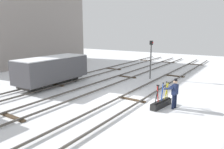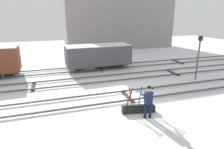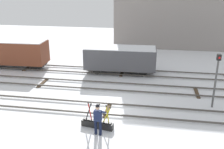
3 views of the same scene
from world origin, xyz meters
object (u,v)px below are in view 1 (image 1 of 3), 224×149
object	(u,v)px
rail_worker	(174,92)
freight_car_mid_siding	(53,69)
switch_lever_frame	(161,103)
signal_post	(151,55)

from	to	relation	value
rail_worker	freight_car_mid_siding	xyz separation A→B (m)	(-0.18, 9.82, 0.35)
switch_lever_frame	rail_worker	distance (m)	1.01
switch_lever_frame	signal_post	distance (m)	7.84
switch_lever_frame	rail_worker	size ratio (longest dim) A/B	1.05
rail_worker	freight_car_mid_siding	size ratio (longest dim) A/B	0.29
switch_lever_frame	freight_car_mid_siding	bearing A→B (deg)	99.68
switch_lever_frame	signal_post	world-z (taller)	signal_post
switch_lever_frame	freight_car_mid_siding	xyz separation A→B (m)	(0.01, 9.15, 1.08)
switch_lever_frame	freight_car_mid_siding	size ratio (longest dim) A/B	0.30
rail_worker	signal_post	bearing A→B (deg)	43.00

